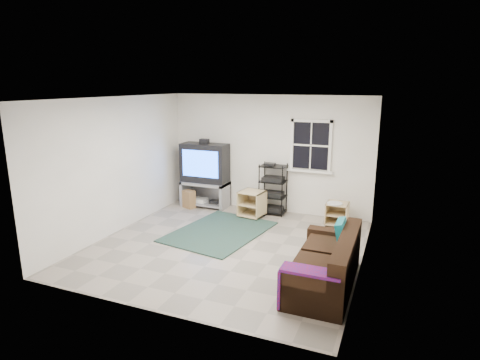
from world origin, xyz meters
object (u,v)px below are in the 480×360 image
at_px(side_table_left, 253,203).
at_px(side_table_right, 337,212).
at_px(sofa, 326,267).
at_px(av_rack, 273,192).
at_px(tv_unit, 205,170).

relative_size(side_table_left, side_table_right, 1.16).
bearing_deg(side_table_right, side_table_left, -175.43).
relative_size(side_table_left, sofa, 0.31).
relative_size(av_rack, side_table_left, 1.95).
relative_size(tv_unit, side_table_left, 2.77).
distance_m(side_table_left, sofa, 3.23).
distance_m(av_rack, side_table_left, 0.53).
xyz_separation_m(tv_unit, side_table_right, (3.09, -0.16, -0.60)).
xyz_separation_m(tv_unit, side_table_left, (1.30, -0.30, -0.57)).
xyz_separation_m(av_rack, sofa, (1.71, -2.87, -0.19)).
bearing_deg(side_table_left, av_rack, 47.99).
bearing_deg(side_table_left, tv_unit, 166.88).
bearing_deg(side_table_right, av_rack, 171.03).
height_order(side_table_left, side_table_right, side_table_left).
distance_m(tv_unit, side_table_right, 3.15).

